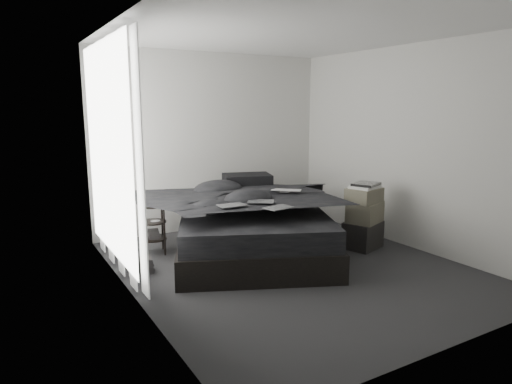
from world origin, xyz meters
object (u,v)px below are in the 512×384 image
side_stand (153,230)px  bed (252,241)px  box_lower (363,235)px  laptop (286,185)px

side_stand → bed: bearing=-30.3°
bed → box_lower: bearing=2.6°
laptop → side_stand: 1.75m
bed → laptop: (0.42, -0.12, 0.70)m
laptop → box_lower: (0.95, -0.41, -0.68)m
laptop → bed: bearing=-154.5°
laptop → side_stand: (-1.49, 0.75, -0.55)m
bed → side_stand: 1.25m
bed → side_stand: (-1.07, 0.62, 0.15)m
bed → laptop: 0.82m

